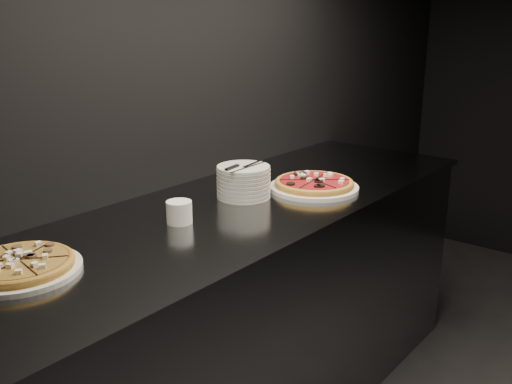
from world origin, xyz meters
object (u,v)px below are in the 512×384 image
Objects in this scene: pizza_tomato at (314,184)px; ramekin at (179,211)px; cutlery at (242,166)px; plate_stack at (244,181)px; counter at (238,318)px; pizza_mushroom at (20,266)px.

pizza_tomato is 0.63m from ramekin.
pizza_tomato is 0.32m from cutlery.
cutlery is (0.01, -0.02, 0.06)m from plate_stack.
counter is at bearing -70.27° from cutlery.
pizza_tomato is 4.71× the size of ramekin.
cutlery is 0.36m from ramekin.
pizza_tomato is at bearing 57.53° from plate_stack.
ramekin reaches higher than counter.
pizza_tomato is (0.18, 1.15, 0.00)m from pizza_mushroom.
ramekin is at bearing -96.77° from counter.
cutlery is (-0.15, -0.27, 0.10)m from pizza_tomato.
pizza_mushroom is at bearing -95.03° from ramekin.
plate_stack is 0.93× the size of cutlery.
pizza_mushroom is 1.53× the size of cutlery.
pizza_tomato is at bearing 80.96° from pizza_mushroom.
plate_stack reaches higher than ramekin.
plate_stack is 0.07m from cutlery.
pizza_tomato is 2.00× the size of plate_stack.
pizza_mushroom is 1.17m from pizza_tomato.
ramekin is at bearing 84.97° from pizza_mushroom.
pizza_tomato is (0.10, 0.35, 0.48)m from counter.
pizza_mushroom is at bearing -100.25° from cutlery.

